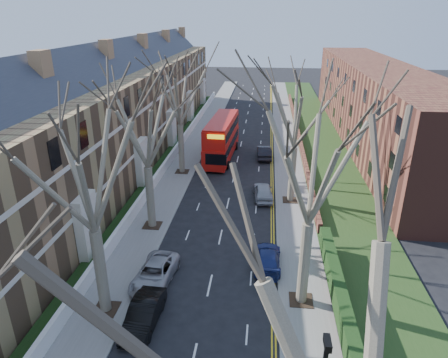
% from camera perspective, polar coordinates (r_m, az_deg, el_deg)
% --- Properties ---
extents(pavement_left, '(3.00, 102.00, 0.12)m').
position_cam_1_polar(pavement_left, '(54.02, -3.93, 5.29)').
color(pavement_left, slate).
rests_on(pavement_left, ground).
extents(pavement_right, '(3.00, 102.00, 0.12)m').
position_cam_1_polar(pavement_right, '(53.32, 8.93, 4.83)').
color(pavement_right, slate).
rests_on(pavement_right, ground).
extents(terrace_left, '(9.70, 78.00, 13.60)m').
position_cam_1_polar(terrace_left, '(47.14, -15.11, 8.88)').
color(terrace_left, olive).
rests_on(terrace_left, ground).
extents(flats_right, '(13.97, 54.00, 10.00)m').
position_cam_1_polar(flats_right, '(57.68, 20.69, 10.07)').
color(flats_right, brown).
rests_on(flats_right, ground).
extents(front_wall_left, '(0.30, 78.00, 1.00)m').
position_cam_1_polar(front_wall_left, '(46.75, -7.61, 3.06)').
color(front_wall_left, white).
rests_on(front_wall_left, ground).
extents(grass_verge_right, '(6.00, 102.00, 0.06)m').
position_cam_1_polar(grass_verge_right, '(53.72, 13.74, 4.68)').
color(grass_verge_right, '#203E16').
rests_on(grass_verge_right, ground).
extents(tree_left_mid, '(10.50, 10.50, 14.71)m').
position_cam_1_polar(tree_left_mid, '(20.90, -19.32, 2.98)').
color(tree_left_mid, '#675D49').
rests_on(tree_left_mid, ground).
extents(tree_left_far, '(10.15, 10.15, 14.22)m').
position_cam_1_polar(tree_left_far, '(29.93, -11.39, 8.89)').
color(tree_left_far, '#675D49').
rests_on(tree_left_far, ground).
extents(tree_left_dist, '(10.50, 10.50, 14.71)m').
position_cam_1_polar(tree_left_dist, '(41.25, -6.53, 13.34)').
color(tree_left_dist, '#675D49').
rests_on(tree_left_dist, ground).
extents(tree_right_mid, '(10.50, 10.50, 14.71)m').
position_cam_1_polar(tree_right_mid, '(20.98, 12.82, 3.79)').
color(tree_right_mid, '#675D49').
rests_on(tree_right_mid, ground).
extents(tree_right_far, '(10.15, 10.15, 14.22)m').
position_cam_1_polar(tree_right_far, '(34.54, 10.41, 10.78)').
color(tree_right_far, '#675D49').
rests_on(tree_right_far, ground).
extents(double_decker_bus, '(3.31, 11.33, 4.68)m').
position_cam_1_polar(double_decker_bus, '(47.38, -0.32, 5.68)').
color(double_decker_bus, '#B1120C').
rests_on(double_decker_bus, ground).
extents(car_left_mid, '(1.63, 4.33, 1.41)m').
position_cam_1_polar(car_left_mid, '(23.74, -11.41, -18.44)').
color(car_left_mid, black).
rests_on(car_left_mid, ground).
extents(car_left_far, '(2.59, 4.92, 1.32)m').
position_cam_1_polar(car_left_far, '(26.72, -9.85, -13.14)').
color(car_left_far, '#A0A0A5').
rests_on(car_left_far, ground).
extents(car_right_near, '(1.79, 4.37, 1.27)m').
position_cam_1_polar(car_right_near, '(27.95, 6.22, -11.20)').
color(car_right_near, navy).
rests_on(car_right_near, ground).
extents(car_right_mid, '(2.14, 4.38, 1.44)m').
position_cam_1_polar(car_right_mid, '(37.43, 5.59, -1.79)').
color(car_right_mid, '#999BA2').
rests_on(car_right_mid, ground).
extents(car_right_far, '(1.81, 4.52, 1.46)m').
position_cam_1_polar(car_right_far, '(48.09, 5.73, 3.86)').
color(car_right_far, black).
rests_on(car_right_far, ground).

